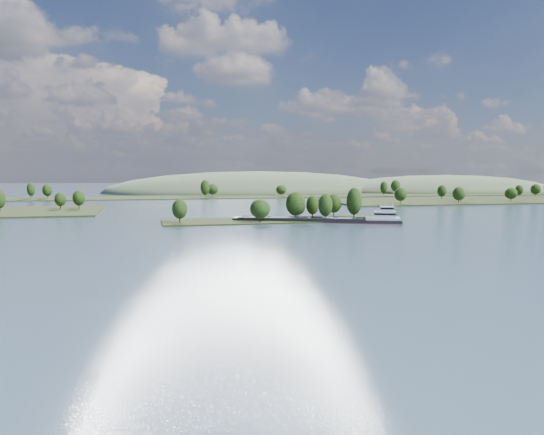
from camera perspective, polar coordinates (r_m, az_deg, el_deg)
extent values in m
plane|color=#334358|center=(176.96, 5.28, -2.11)|extent=(1800.00, 1800.00, 0.00)
cube|color=black|center=(234.21, 0.54, -0.36)|extent=(100.00, 30.00, 1.20)
cylinder|color=black|center=(228.87, 5.76, 0.13)|extent=(0.50, 0.50, 3.83)
ellipsoid|color=black|center=(228.52, 5.77, 1.34)|extent=(6.17, 6.17, 9.84)
cylinder|color=black|center=(248.24, 2.59, 0.50)|extent=(0.50, 0.50, 3.67)
ellipsoid|color=black|center=(247.92, 2.60, 1.58)|extent=(7.31, 7.31, 9.43)
cylinder|color=black|center=(230.33, 2.54, 0.21)|extent=(0.50, 0.50, 4.07)
ellipsoid|color=black|center=(229.96, 2.54, 1.49)|extent=(8.58, 8.58, 10.47)
cylinder|color=black|center=(240.56, 2.84, 0.29)|extent=(0.50, 0.50, 3.08)
ellipsoid|color=black|center=(240.27, 2.85, 1.22)|extent=(6.32, 6.32, 7.91)
cylinder|color=black|center=(221.47, -1.29, -0.09)|extent=(0.50, 0.50, 3.20)
ellipsoid|color=black|center=(221.15, -1.29, 0.96)|extent=(8.61, 8.61, 8.23)
cylinder|color=black|center=(222.73, -9.89, -0.14)|extent=(0.50, 0.50, 3.21)
ellipsoid|color=black|center=(222.41, -9.91, 0.91)|extent=(6.33, 6.33, 8.26)
cylinder|color=black|center=(240.62, 4.37, 0.32)|extent=(0.50, 0.50, 3.40)
ellipsoid|color=black|center=(240.31, 4.38, 1.35)|extent=(5.79, 5.79, 8.75)
cylinder|color=black|center=(250.31, 8.79, 0.58)|extent=(0.50, 0.50, 4.51)
ellipsoid|color=black|center=(249.94, 8.81, 1.89)|extent=(6.49, 6.49, 11.59)
cylinder|color=black|center=(234.16, 8.81, 0.30)|extent=(0.50, 0.50, 4.65)
ellipsoid|color=black|center=(233.76, 8.83, 1.75)|extent=(6.83, 6.83, 11.95)
cylinder|color=black|center=(250.71, 6.66, 0.50)|extent=(0.50, 0.50, 3.52)
ellipsoid|color=black|center=(250.40, 6.67, 1.52)|extent=(7.06, 7.06, 9.05)
cylinder|color=black|center=(318.40, -20.05, 1.21)|extent=(0.50, 0.50, 3.41)
ellipsoid|color=black|center=(318.17, -20.07, 1.99)|extent=(6.85, 6.85, 8.76)
cylinder|color=black|center=(319.46, -21.80, 1.13)|extent=(0.50, 0.50, 3.07)
ellipsoid|color=black|center=(319.25, -21.83, 1.83)|extent=(6.18, 6.18, 7.88)
cylinder|color=black|center=(306.53, -27.24, 0.87)|extent=(0.50, 0.50, 3.92)
cube|color=black|center=(450.09, 26.06, 1.70)|extent=(320.00, 90.00, 1.60)
cylinder|color=black|center=(355.40, 13.64, 1.74)|extent=(0.50, 0.50, 3.44)
ellipsoid|color=black|center=(355.19, 13.65, 2.44)|extent=(7.98, 7.98, 8.83)
cylinder|color=black|center=(496.60, 26.47, 2.24)|extent=(0.50, 0.50, 3.43)
ellipsoid|color=black|center=(496.45, 26.49, 2.74)|extent=(8.25, 8.25, 8.81)
cylinder|color=black|center=(410.37, 24.30, 1.83)|extent=(0.50, 0.50, 3.12)
ellipsoid|color=black|center=(410.20, 24.32, 2.38)|extent=(8.69, 8.69, 8.02)
cylinder|color=black|center=(373.13, 19.41, 1.75)|extent=(0.50, 0.50, 3.57)
ellipsoid|color=black|center=(372.93, 19.43, 2.45)|extent=(7.98, 7.98, 9.18)
cylinder|color=black|center=(388.75, 19.65, 1.82)|extent=(0.50, 0.50, 2.93)
ellipsoid|color=black|center=(388.58, 19.67, 2.36)|extent=(5.67, 5.67, 7.53)
cylinder|color=black|center=(422.42, 17.79, 2.14)|extent=(0.50, 0.50, 3.52)
ellipsoid|color=black|center=(422.24, 17.81, 2.74)|extent=(6.90, 6.90, 9.05)
cylinder|color=black|center=(482.13, 25.03, 2.22)|extent=(0.50, 0.50, 3.24)
ellipsoid|color=black|center=(481.99, 25.05, 2.70)|extent=(6.65, 6.65, 8.34)
cube|color=black|center=(450.29, -6.30, 2.18)|extent=(900.00, 60.00, 1.20)
cylinder|color=black|center=(451.76, -24.49, 2.11)|extent=(0.50, 0.50, 4.12)
ellipsoid|color=black|center=(451.56, -24.51, 2.77)|extent=(6.03, 6.03, 10.61)
cylinder|color=black|center=(474.91, 11.93, 2.57)|extent=(0.50, 0.50, 4.10)
ellipsoid|color=black|center=(474.73, 11.94, 3.20)|extent=(6.49, 6.49, 10.54)
cylinder|color=black|center=(452.84, -6.42, 2.49)|extent=(0.50, 0.50, 3.47)
ellipsoid|color=black|center=(452.67, -6.43, 3.05)|extent=(9.80, 9.80, 8.92)
cylinder|color=black|center=(515.42, 13.13, 2.74)|extent=(0.50, 0.50, 4.29)
ellipsoid|color=black|center=(515.25, 13.14, 3.34)|extent=(8.76, 8.76, 11.02)
cylinder|color=black|center=(448.20, -23.00, 2.12)|extent=(0.50, 0.50, 3.77)
ellipsoid|color=black|center=(448.02, -23.02, 2.73)|extent=(7.53, 7.53, 9.69)
cylinder|color=black|center=(452.37, 0.99, 2.50)|extent=(0.50, 0.50, 3.15)
ellipsoid|color=black|center=(452.21, 0.99, 3.01)|extent=(9.04, 9.04, 8.10)
cylinder|color=black|center=(430.44, -7.20, 2.44)|extent=(0.50, 0.50, 4.72)
ellipsoid|color=black|center=(430.21, -7.21, 3.24)|extent=(7.45, 7.45, 12.14)
ellipsoid|color=#495B3E|center=(606.04, 17.98, 2.68)|extent=(260.00, 140.00, 36.00)
ellipsoid|color=#495B3E|center=(558.94, -1.49, 2.75)|extent=(320.00, 160.00, 44.00)
cube|color=black|center=(229.00, 4.96, -0.39)|extent=(68.32, 35.44, 1.94)
cube|color=maroon|center=(229.04, 4.96, -0.49)|extent=(68.55, 35.67, 0.22)
cube|color=black|center=(233.80, 3.32, 0.04)|extent=(50.44, 21.50, 0.70)
cube|color=black|center=(225.25, 3.09, -0.15)|extent=(50.44, 21.50, 0.70)
cube|color=black|center=(229.53, 3.21, -0.09)|extent=(51.75, 27.80, 0.26)
cube|color=black|center=(232.34, -1.54, 0.05)|extent=(10.10, 9.73, 0.31)
cube|color=black|center=(230.73, 0.82, 0.01)|extent=(10.10, 9.73, 0.31)
cube|color=black|center=(229.51, 3.21, -0.02)|extent=(10.10, 9.73, 0.31)
cube|color=black|center=(228.70, 5.62, -0.06)|extent=(10.10, 9.73, 0.31)
cube|color=black|center=(228.29, 8.05, -0.09)|extent=(10.10, 9.73, 0.31)
cube|color=black|center=(234.33, -3.76, -0.17)|extent=(5.51, 8.33, 1.76)
cylinder|color=black|center=(234.03, -3.56, 0.13)|extent=(0.28, 0.28, 1.94)
cube|color=silver|center=(228.47, 11.80, -0.11)|extent=(16.26, 13.25, 1.06)
cube|color=silver|center=(228.36, 12.03, 0.33)|extent=(10.85, 9.91, 2.64)
cube|color=black|center=(228.33, 12.03, 0.42)|extent=(11.08, 10.14, 0.79)
cube|color=silver|center=(228.24, 12.26, 0.90)|extent=(6.92, 6.92, 1.94)
cube|color=black|center=(228.21, 12.27, 0.99)|extent=(7.15, 7.15, 0.70)
cube|color=silver|center=(228.17, 12.27, 1.16)|extent=(7.38, 7.38, 0.18)
cylinder|color=silver|center=(228.23, 12.83, 1.42)|extent=(0.23, 0.23, 2.29)
cylinder|color=black|center=(230.63, 11.36, 1.26)|extent=(0.58, 0.58, 1.06)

